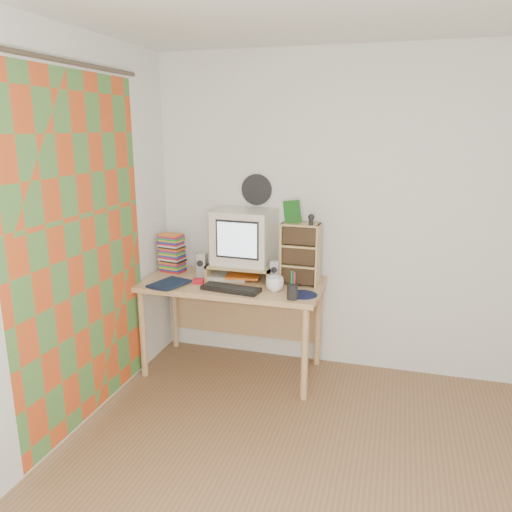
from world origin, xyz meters
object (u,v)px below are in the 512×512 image
Objects in this scene: crt_monitor at (244,237)px; mug at (275,284)px; diary at (159,280)px; dvd_stack at (172,256)px; keyboard at (231,289)px; cd_rack at (300,254)px; desk at (235,295)px.

crt_monitor is 0.51m from mug.
diary is at bearing -146.17° from crt_monitor.
keyboard is at bearing -19.04° from dvd_stack.
keyboard is 1.66× the size of diary.
dvd_stack is 0.55× the size of cd_rack.
crt_monitor is 0.74m from diary.
diary is at bearing -174.38° from keyboard.
crt_monitor is 1.68× the size of diary.
crt_monitor is at bearing 46.01° from diary.
keyboard is 1.68× the size of dvd_stack.
cd_rack is at bearing 30.47° from diary.
desk is 0.48m from crt_monitor.
crt_monitor is (0.05, 0.09, 0.47)m from desk.
cd_rack reaches higher than dvd_stack.
cd_rack is 1.80× the size of diary.
keyboard is at bearing -144.42° from cd_rack.
dvd_stack is at bearing 158.35° from keyboard.
desk is 0.63m from dvd_stack.
crt_monitor is at bearing 174.68° from cd_rack.
diary is at bearing -162.66° from cd_rack.
desk is 0.46m from mug.
dvd_stack is 0.35m from diary.
dvd_stack is at bearing 172.17° from desk.
mug is (0.95, -0.27, -0.08)m from dvd_stack.
desk is 5.31× the size of diary.
keyboard is at bearing -76.66° from desk.
dvd_stack is at bearing 112.51° from diary.
cd_rack is 3.57× the size of mug.
diary is at bearing -154.22° from desk.
keyboard is 0.74m from dvd_stack.
keyboard is at bearing -84.85° from crt_monitor.
keyboard is 0.59m from cd_rack.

